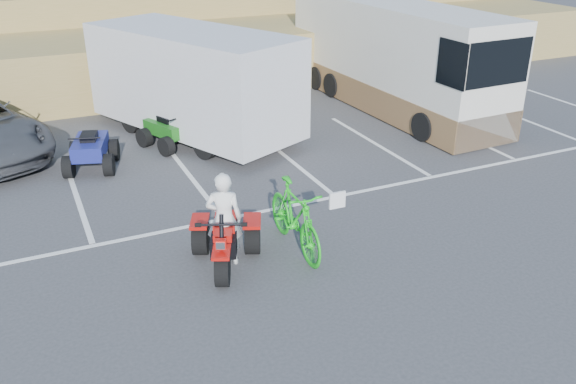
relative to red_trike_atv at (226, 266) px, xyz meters
name	(u,v)px	position (x,y,z in m)	size (l,w,h in m)	color
ground	(268,275)	(0.59, -0.62, 0.00)	(100.00, 100.00, 0.00)	#3B3B3E
parking_stripes	(235,183)	(1.45, 3.45, 0.00)	(28.00, 5.16, 0.01)	white
grass_embankment	(109,42)	(0.59, 14.86, 1.42)	(40.00, 8.50, 3.10)	olive
red_trike_atv	(226,266)	(0.00, 0.00, 0.00)	(1.31, 1.75, 1.14)	#B70F0A
rider	(224,219)	(0.06, 0.14, 0.90)	(0.66, 0.43, 1.80)	white
green_dirt_bike	(295,217)	(1.43, 0.04, 0.68)	(0.64, 2.27, 1.36)	#14BF19
cargo_trailer	(193,80)	(1.64, 7.21, 1.63)	(5.00, 6.94, 3.01)	silver
rv_motorhome	(392,63)	(8.34, 7.30, 1.44)	(2.69, 9.29, 3.31)	silver
quad_atv_blue	(93,168)	(-1.50, 5.85, 0.00)	(1.19, 1.60, 1.04)	navy
quad_atv_green	(170,147)	(0.66, 6.57, 0.00)	(1.13, 1.51, 0.99)	#175E15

